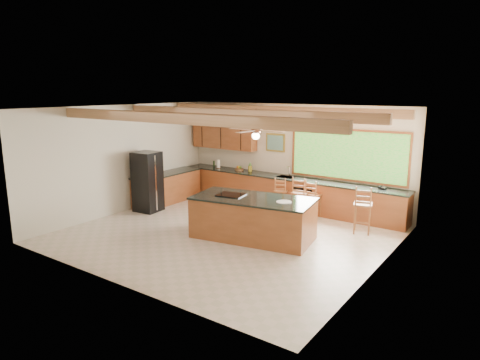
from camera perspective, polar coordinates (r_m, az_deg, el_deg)
The scene contains 9 objects.
ground at distance 10.36m, azimuth -1.84°, elevation -7.25°, with size 7.20×7.20×0.00m, color beige.
room_shell at distance 10.47m, azimuth -0.52°, elevation 5.42°, with size 7.27×6.54×3.02m.
counter_run at distance 12.67m, azimuth 1.99°, elevation -1.46°, with size 7.12×3.10×1.23m.
island at distance 9.99m, azimuth 1.73°, elevation -5.06°, with size 2.96×1.77×0.99m.
refrigerator at distance 12.37m, azimuth -12.23°, elevation -0.22°, with size 0.72×0.70×1.70m.
bar_stool_a at distance 12.07m, azimuth 5.34°, elevation -1.54°, with size 0.46×0.46×1.01m.
bar_stool_b at distance 11.55m, azimuth 7.93°, elevation -1.81°, with size 0.46×0.46×1.15m.
bar_stool_c at distance 11.62m, azimuth 9.65°, elevation -2.05°, with size 0.40×0.40×1.06m.
bar_stool_d at distance 10.62m, azimuth 15.97°, elevation -3.28°, with size 0.53×0.53×1.19m.
Camera 1 is at (5.86, -7.83, 3.43)m, focal length 32.00 mm.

